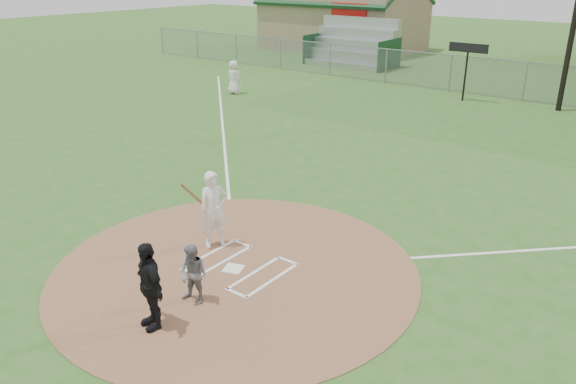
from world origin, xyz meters
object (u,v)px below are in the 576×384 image
Objects in this scene: umpire at (149,285)px; ondeck_player at (234,77)px; home_plate at (233,269)px; catcher at (193,274)px; batter_at_plate at (214,209)px.

umpire is 21.48m from ondeck_player.
ondeck_player is at bearing 146.32° from umpire.
home_plate is 1.63m from catcher.
umpire is 3.49m from batter_at_plate.
batter_at_plate is at bearing 128.68° from ondeck_player.
umpire is at bearing 125.97° from ondeck_player.
umpire reaches higher than catcher.
umpire is (-0.04, -1.08, 0.25)m from catcher.
umpire reaches higher than ondeck_player.
batter_at_plate reaches higher than home_plate.
batter_at_plate is (-1.18, 0.63, 0.96)m from home_plate.
ondeck_player is (-13.10, 14.29, 0.86)m from home_plate.
home_plate is at bearing -27.98° from batter_at_plate.
batter_at_plate reaches higher than ondeck_player.
home_plate is 0.24× the size of ondeck_player.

